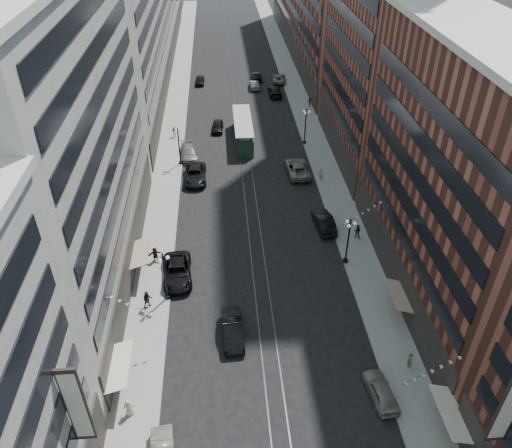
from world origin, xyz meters
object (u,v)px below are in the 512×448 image
object	(u,v)px
car_14	(254,85)
pedestrian_2	(148,299)
car_5	(232,330)
car_9	(200,80)
car_7	(195,175)
pedestrian_7	(357,231)
car_extra_0	(279,78)
car_extra_1	(256,76)
car_13	(217,126)
lamppost_se_far	(348,240)
car_2	(177,272)
pedestrian_6	(174,132)
streetcar	(243,131)
car_10	(324,222)
lamppost_sw_far	(165,275)
car_4	(381,391)
lamppost_se_mid	(305,125)
pedestrian_1	(129,407)
pedestrian_8	(321,173)
car_8	(189,152)
pedestrian_5	(155,254)
pedestrian_9	(310,102)
car_12	(275,91)
car_11	(297,168)
pedestrian_4	(410,360)
lamppost_sw_mid	(179,145)

from	to	relation	value
car_14	pedestrian_2	bearing A→B (deg)	73.43
car_5	car_9	bearing A→B (deg)	90.53
car_7	pedestrian_7	size ratio (longest dim) A/B	3.69
car_5	pedestrian_2	world-z (taller)	pedestrian_2
car_extra_0	car_extra_1	distance (m)	4.53
car_extra_0	pedestrian_7	bearing A→B (deg)	99.81
car_13	lamppost_se_far	bearing A→B (deg)	-64.73
car_14	car_extra_1	size ratio (longest dim) A/B	0.98
car_2	pedestrian_6	bearing A→B (deg)	89.99
streetcar	car_14	world-z (taller)	streetcar
car_extra_1	car_10	bearing A→B (deg)	89.00
lamppost_sw_far	car_14	distance (m)	57.20
car_4	pedestrian_2	size ratio (longest dim) A/B	2.36
streetcar	car_4	size ratio (longest dim) A/B	2.73
car_9	car_14	bearing A→B (deg)	-15.28
car_9	car_14	world-z (taller)	car_14
streetcar	car_5	xyz separation A→B (m)	(-3.12, -39.26, -0.69)
streetcar	car_4	distance (m)	47.18
car_7	car_13	world-z (taller)	car_7
car_14	car_7	bearing A→B (deg)	70.27
lamppost_sw_far	lamppost_se_mid	xyz separation A→B (m)	(18.40, 32.00, 0.00)
car_extra_0	car_extra_1	bearing A→B (deg)	-12.05
lamppost_se_far	car_9	xyz separation A→B (m)	(-16.18, 54.96, -2.39)
lamppost_sw_far	car_7	bearing A→B (deg)	84.46
streetcar	pedestrian_1	xyz separation A→B (m)	(-11.28, -46.54, -0.57)
pedestrian_8	car_13	bearing A→B (deg)	-73.03
car_8	pedestrian_5	distance (m)	23.46
car_2	car_10	world-z (taller)	car_10
pedestrian_9	car_10	bearing A→B (deg)	-90.08
lamppost_se_mid	car_14	world-z (taller)	lamppost_se_mid
lamppost_sw_far	car_extra_1	bearing A→B (deg)	77.56
pedestrian_7	pedestrian_1	bearing A→B (deg)	63.62
car_10	car_12	world-z (taller)	car_10
lamppost_se_mid	pedestrian_9	world-z (taller)	lamppost_se_mid
pedestrian_8	car_7	bearing A→B (deg)	-26.55
car_10	car_14	distance (m)	45.58
pedestrian_1	car_12	distance (m)	67.08
car_5	car_extra_1	world-z (taller)	car_5
car_11	pedestrian_2	bearing A→B (deg)	51.35
pedestrian_5	pedestrian_4	bearing A→B (deg)	-45.58
car_10	car_14	size ratio (longest dim) A/B	1.19
car_14	car_9	bearing A→B (deg)	-19.69
car_11	car_extra_1	size ratio (longest dim) A/B	1.42
lamppost_sw_mid	pedestrian_2	xyz separation A→B (m)	(-1.76, -28.11, -2.01)
pedestrian_8	car_extra_1	size ratio (longest dim) A/B	0.40
pedestrian_2	car_9	size ratio (longest dim) A/B	0.45
lamppost_se_far	pedestrian_5	world-z (taller)	lamppost_se_far
car_4	car_8	size ratio (longest dim) A/B	0.82
car_4	pedestrian_5	distance (m)	26.43
car_12	car_13	distance (m)	17.85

